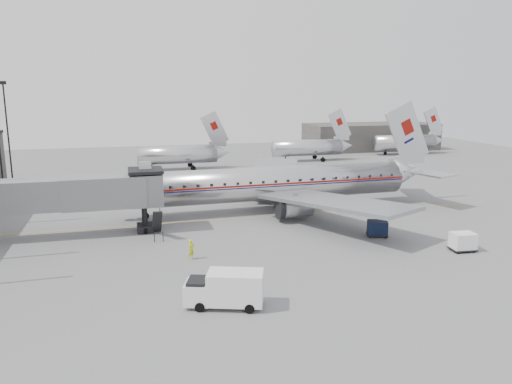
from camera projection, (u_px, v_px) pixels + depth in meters
ground at (242, 234)px, 49.72m from camera, size 160.00×160.00×0.00m
hangar at (370, 136)px, 117.06m from camera, size 30.00×12.00×6.00m
apron_line at (256, 217)px, 56.14m from camera, size 60.00×0.15×0.01m
jet_bridge at (66, 195)px, 48.19m from camera, size 21.00×6.20×7.10m
distant_aircraft_near at (178, 154)px, 88.45m from camera, size 16.39×3.20×10.26m
distant_aircraft_mid at (308, 147)px, 98.70m from camera, size 16.39×3.20×10.26m
distant_aircraft_far at (405, 142)px, 108.45m from camera, size 16.39×3.20×10.26m
airliner at (280, 183)px, 59.29m from camera, size 40.42×37.43×12.78m
service_van at (225, 288)px, 33.12m from camera, size 5.56×3.53×2.45m
baggage_cart_navy at (377, 228)px, 48.90m from camera, size 2.41×2.14×1.57m
baggage_cart_white at (463, 241)px, 44.53m from camera, size 2.24×1.78×1.66m
ramp_worker at (191, 249)px, 42.41m from camera, size 0.75×0.74×1.74m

